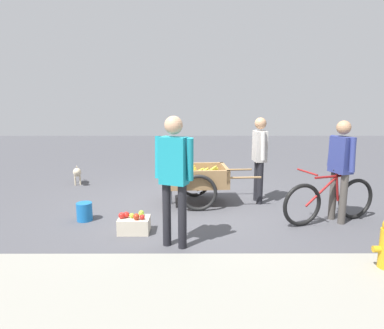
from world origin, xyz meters
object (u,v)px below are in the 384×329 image
cyclist_person (341,162)px  plastic_bucket (84,212)px  apple_crate (134,224)px  bystander_person (174,170)px  vendor_person (259,153)px  dog (77,172)px  fruit_cart (197,180)px  bicycle (330,200)px

cyclist_person → plastic_bucket: (3.97, -0.04, -0.80)m
cyclist_person → apple_crate: bearing=8.3°
apple_crate → bystander_person: 1.18m
vendor_person → cyclist_person: size_ratio=0.99×
dog → bystander_person: bystander_person is taller
fruit_cart → cyclist_person: bearing=156.6°
plastic_bucket → bystander_person: (-1.47, 0.97, 0.88)m
dog → plastic_bucket: size_ratio=2.23×
fruit_cart → apple_crate: (0.92, 1.40, -0.31)m
apple_crate → dog: bearing=-58.4°
vendor_person → apple_crate: (2.07, 1.48, -0.81)m
vendor_person → cyclist_person: bearing=135.5°
cyclist_person → bystander_person: size_ratio=0.93×
vendor_person → cyclist_person: 1.46m
vendor_person → bystander_person: (1.46, 1.95, 0.09)m
plastic_bucket → bystander_person: size_ratio=0.17×
fruit_cart → apple_crate: 1.70m
fruit_cart → bystander_person: size_ratio=1.01×
bystander_person → bicycle: bearing=-159.5°
cyclist_person → dog: size_ratio=2.45×
fruit_cart → plastic_bucket: (1.78, 0.90, -0.29)m
vendor_person → bicycle: (-0.89, 1.07, -0.58)m
apple_crate → plastic_bucket: bearing=-29.9°
dog → bystander_person: bearing=125.4°
bystander_person → cyclist_person: bearing=-159.6°
fruit_cart → cyclist_person: 2.43m
fruit_cart → dog: bearing=-28.4°
fruit_cart → dog: fruit_cart is taller
vendor_person → dog: bearing=-19.6°
bicycle → cyclist_person: cyclist_person is taller
dog → bystander_person: size_ratio=0.38×
plastic_bucket → cyclist_person: bearing=179.4°
cyclist_person → vendor_person: bearing=-44.5°
bicycle → plastic_bucket: 3.83m
cyclist_person → plastic_bucket: 4.05m
bicycle → cyclist_person: (-0.14, -0.05, 0.59)m
dog → apple_crate: dog is taller
vendor_person → fruit_cart: bearing=4.0°
bicycle → bystander_person: (2.35, 0.88, 0.67)m
bicycle → dog: bicycle is taller
apple_crate → fruit_cart: bearing=-123.4°
bicycle → bystander_person: bystander_person is taller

